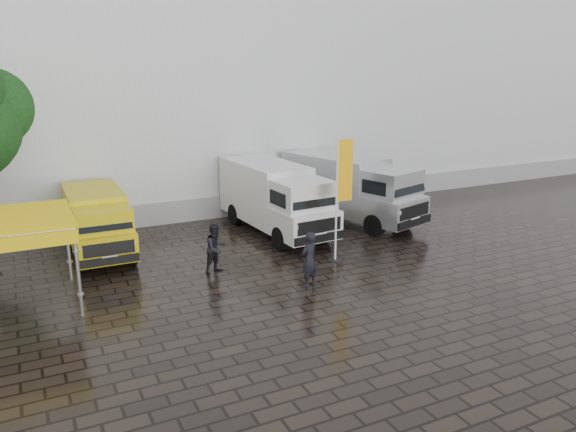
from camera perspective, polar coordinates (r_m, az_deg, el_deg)
name	(u,v)px	position (r m, az deg, el deg)	size (l,w,h in m)	color
ground	(351,264)	(20.16, 6.41, -4.85)	(120.00, 120.00, 0.00)	black
exhibition_hall	(237,78)	(34.19, -5.16, 13.75)	(44.00, 16.00, 12.00)	silver
hall_plinth	(299,198)	(27.58, 1.14, 1.88)	(44.00, 0.15, 1.00)	gray
van_yellow	(98,224)	(21.79, -18.75, -0.80)	(1.95, 5.07, 2.34)	#D5BD0B
van_white	(276,200)	(23.29, -1.24, 1.68)	(2.19, 6.56, 2.84)	white
van_silver	(351,190)	(25.08, 6.45, 2.64)	(2.23, 6.69, 2.90)	silver
canopy_tent	(13,223)	(17.64, -26.19, -0.63)	(3.17, 3.17, 2.73)	silver
flagpole	(341,192)	(19.85, 5.41, 2.42)	(0.88, 0.50, 4.55)	black
wheelie_bin	(408,187)	(30.59, 12.12, 2.92)	(0.62, 0.62, 1.03)	black
person_front	(309,260)	(17.77, 2.15, -4.45)	(0.66, 0.44, 1.82)	black
person_tent	(216,248)	(19.14, -7.32, -3.27)	(0.83, 0.65, 1.72)	black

